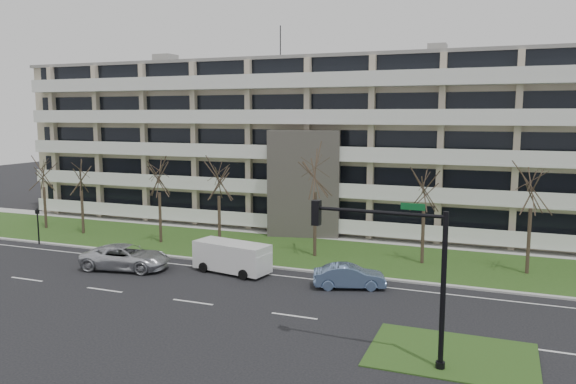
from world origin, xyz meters
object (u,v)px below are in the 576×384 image
at_px(white_van, 233,255).
at_px(pedestrian_signal, 38,221).
at_px(silver_pickup, 126,257).
at_px(traffic_signal, 396,260).
at_px(blue_sedan, 349,276).

distance_m(white_van, pedestrian_signal, 18.29).
relative_size(silver_pickup, traffic_signal, 0.87).
relative_size(white_van, traffic_signal, 0.80).
bearing_deg(white_van, blue_sedan, 7.73).
bearing_deg(blue_sedan, pedestrian_signal, 66.05).
bearing_deg(pedestrian_signal, silver_pickup, -13.24).
bearing_deg(white_van, silver_pickup, -155.06).
relative_size(silver_pickup, pedestrian_signal, 2.03).
bearing_deg(white_van, traffic_signal, -27.01).
height_order(silver_pickup, white_van, white_van).
xyz_separation_m(silver_pickup, traffic_signal, (19.39, -7.70, 3.57)).
xyz_separation_m(white_van, pedestrian_signal, (-18.20, 1.76, 0.65)).
height_order(silver_pickup, blue_sedan, silver_pickup).
distance_m(silver_pickup, traffic_signal, 21.17).
height_order(silver_pickup, traffic_signal, traffic_signal).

